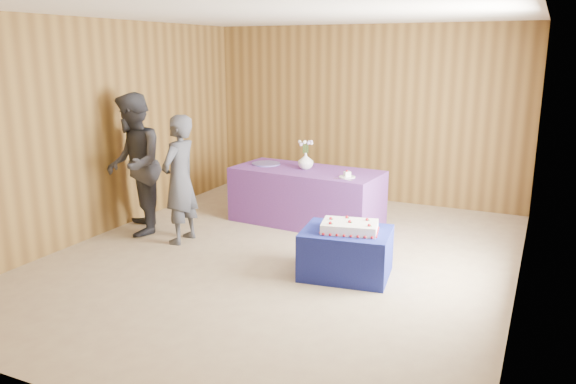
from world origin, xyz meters
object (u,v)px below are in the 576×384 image
Objects in this scene: cake_table at (346,253)px; vase at (306,161)px; sheet_cake at (350,227)px; serving_table at (307,196)px; guest_left at (180,180)px; guest_right at (134,165)px.

vase is (-1.15, 1.58, 0.61)m from cake_table.
cake_table is 1.37× the size of sheet_cake.
cake_table is at bearing -49.70° from serving_table.
vase reaches higher than cake_table.
serving_table is at bearing 140.07° from guest_left.
cake_table is 4.10× the size of vase.
guest_left is 0.74m from guest_right.
serving_table is 9.10× the size of vase.
cake_table is 0.57× the size of guest_left.
sheet_cake is (0.04, -0.03, 0.30)m from cake_table.
cake_table is at bearing 133.31° from sheet_cake.
guest_left is (-2.21, 0.17, 0.54)m from cake_table.
guest_left reaches higher than sheet_cake.
sheet_cake is 2.02m from vase.
guest_right is at bearing 168.07° from cake_table.
serving_table is (-1.11, 1.54, 0.12)m from cake_table.
guest_right reaches higher than guest_left.
vase is at bearing 138.64° from serving_table.
guest_left is (-1.09, -1.37, 0.41)m from serving_table.
sheet_cake is 2.98× the size of vase.
sheet_cake is 2.27m from guest_left.
guest_right is at bearing -139.46° from serving_table.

